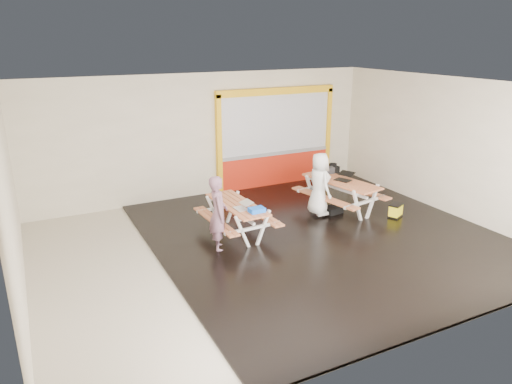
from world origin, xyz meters
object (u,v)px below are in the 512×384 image
blue_pouch (257,210)px  person_left (218,214)px  picnic_table_right (341,188)px  fluke_bag (396,211)px  person_right (319,184)px  laptop_left (243,206)px  dark_case (333,210)px  picnic_table_left (237,211)px  laptop_right (344,178)px  backpack (332,174)px  toolbox (327,170)px

blue_pouch → person_left: bearing=167.2°
picnic_table_right → fluke_bag: size_ratio=5.18×
picnic_table_right → blue_pouch: bearing=-162.5°
person_right → laptop_left: person_right is taller
person_left → person_right: person_right is taller
laptop_left → fluke_bag: 4.16m
person_right → blue_pouch: size_ratio=4.74×
person_left → dark_case: (3.46, 0.64, -0.70)m
person_left → picnic_table_right: bearing=-63.0°
picnic_table_left → person_left: person_left is taller
picnic_table_left → picnic_table_right: size_ratio=0.85×
blue_pouch → fluke_bag: bearing=-1.7°
blue_pouch → laptop_left: bearing=119.3°
picnic_table_right → person_left: 3.82m
person_right → dark_case: (0.46, 0.00, -0.77)m
picnic_table_left → dark_case: (2.80, 0.13, -0.48)m
picnic_table_left → laptop_right: 3.20m
fluke_bag → person_left: bearing=176.3°
picnic_table_right → laptop_right: 0.28m
picnic_table_right → fluke_bag: 1.50m
backpack → fluke_bag: bearing=-71.9°
laptop_left → fluke_bag: bearing=-6.2°
backpack → dark_case: bearing=-123.3°
toolbox → picnic_table_left: bearing=-163.3°
backpack → picnic_table_left: bearing=-162.2°
dark_case → person_left: bearing=-169.6°
person_left → blue_pouch: person_left is taller
laptop_right → dark_case: 0.89m
picnic_table_right → person_left: person_left is taller
backpack → fluke_bag: 2.09m
picnic_table_right → toolbox: toolbox is taller
toolbox → picnic_table_right: bearing=-93.5°
picnic_table_left → person_left: (-0.66, -0.51, 0.23)m
person_right → toolbox: bearing=-42.5°
blue_pouch → picnic_table_right: bearing=17.5°
laptop_left → backpack: backpack is taller
picnic_table_right → fluke_bag: bearing=-46.6°
picnic_table_right → person_left: bearing=-168.9°
picnic_table_right → fluke_bag: picnic_table_right is taller
toolbox → dark_case: toolbox is taller
blue_pouch → backpack: bearing=28.7°
picnic_table_right → laptop_right: laptop_right is taller
picnic_table_left → toolbox: bearing=16.7°
blue_pouch → fluke_bag: blue_pouch is taller
picnic_table_left → fluke_bag: size_ratio=4.40×
laptop_left → laptop_right: bearing=10.6°
person_left → blue_pouch: 0.84m
person_right → toolbox: 1.13m
laptop_left → backpack: 3.76m
backpack → person_left: bearing=-158.5°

